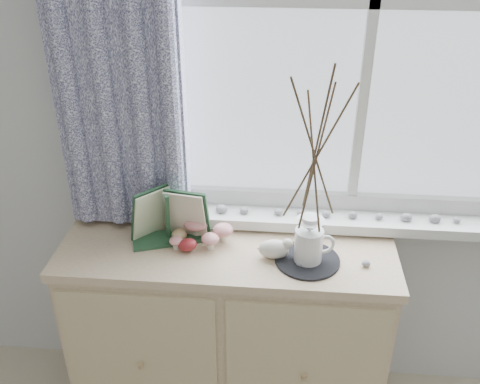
{
  "coord_description": "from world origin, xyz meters",
  "views": [
    {
      "loc": [
        0.03,
        0.2,
        1.96
      ],
      "look_at": [
        -0.1,
        1.7,
        1.1
      ],
      "focal_mm": 40.0,
      "sensor_mm": 36.0,
      "label": 1
    }
  ],
  "objects": [
    {
      "name": "twig_pitcher",
      "position": [
        0.13,
        1.69,
        1.27
      ],
      "size": [
        0.31,
        0.31,
        0.73
      ],
      "rotation": [
        0.0,
        0.0,
        0.23
      ],
      "color": "white",
      "rests_on": "crocheted_doily"
    },
    {
      "name": "toadstool_cluster",
      "position": [
        -0.24,
        1.78,
        0.9
      ],
      "size": [
        0.22,
        0.15,
        0.09
      ],
      "color": "beige",
      "rests_on": "sideboard"
    },
    {
      "name": "crocheted_doily",
      "position": [
        0.13,
        1.69,
        0.85
      ],
      "size": [
        0.22,
        0.22,
        0.01
      ],
      "primitive_type": "cylinder",
      "color": "black",
      "rests_on": "sideboard"
    },
    {
      "name": "sideboard_pebbles",
      "position": [
        0.2,
        1.71,
        0.86
      ],
      "size": [
        0.25,
        0.19,
        0.02
      ],
      "color": "gray",
      "rests_on": "sideboard"
    },
    {
      "name": "sideboard",
      "position": [
        -0.15,
        1.75,
        0.43
      ],
      "size": [
        1.2,
        0.45,
        0.85
      ],
      "color": "#CFB591",
      "rests_on": "ground"
    },
    {
      "name": "botanical_book",
      "position": [
        -0.36,
        1.74,
        0.96
      ],
      "size": [
        0.33,
        0.22,
        0.22
      ],
      "primitive_type": null,
      "rotation": [
        0.0,
        0.0,
        0.33
      ],
      "color": "#21452A",
      "rests_on": "sideboard"
    },
    {
      "name": "wooden_eggs",
      "position": [
        -0.33,
        1.77,
        0.88
      ],
      "size": [
        0.14,
        0.17,
        0.07
      ],
      "color": "tan",
      "rests_on": "sideboard"
    },
    {
      "name": "songbird_figurine",
      "position": [
        0.02,
        1.7,
        0.89
      ],
      "size": [
        0.15,
        0.07,
        0.08
      ],
      "primitive_type": null,
      "rotation": [
        0.0,
        0.0,
        0.04
      ],
      "color": "silver",
      "rests_on": "sideboard"
    }
  ]
}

